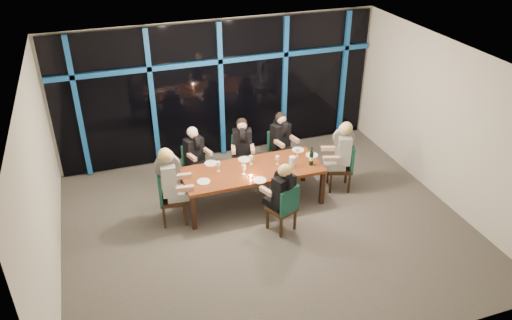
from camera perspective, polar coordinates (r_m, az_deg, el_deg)
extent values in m
plane|color=#5A554F|center=(9.02, 1.25, -7.60)|extent=(7.00, 7.00, 0.00)
cube|color=silver|center=(10.80, -4.17, 8.06)|extent=(7.00, 0.04, 3.00)
cube|color=silver|center=(5.99, 11.50, -12.48)|extent=(7.00, 0.04, 3.00)
cube|color=silver|center=(7.87, -23.37, -3.29)|extent=(0.04, 6.00, 3.00)
cube|color=silver|center=(9.85, 20.89, 3.91)|extent=(0.04, 6.00, 3.00)
cube|color=white|center=(7.59, 1.49, 10.73)|extent=(7.00, 6.00, 0.04)
cube|color=black|center=(10.75, -4.09, 7.95)|extent=(6.86, 0.04, 2.94)
cube|color=#134E98|center=(10.41, -19.66, 5.50)|extent=(0.10, 0.10, 2.94)
cube|color=#134E98|center=(10.46, -11.75, 6.76)|extent=(0.10, 0.10, 2.94)
cube|color=#134E98|center=(10.70, -4.01, 7.86)|extent=(0.10, 0.10, 2.94)
cube|color=#134E98|center=(11.13, 3.28, 8.76)|extent=(0.10, 0.10, 2.94)
cube|color=#134E98|center=(11.72, 9.97, 9.47)|extent=(0.10, 0.10, 2.94)
cube|color=#134E98|center=(10.47, -4.14, 11.21)|extent=(6.86, 0.10, 0.10)
cube|color=#FF2D14|center=(11.12, 0.96, 12.33)|extent=(0.60, 0.05, 0.35)
cube|color=brown|center=(9.24, -0.40, -1.20)|extent=(2.60, 1.00, 0.06)
cube|color=black|center=(8.83, -7.16, -6.00)|extent=(0.08, 0.08, 0.69)
cube|color=black|center=(9.51, 7.57, -3.17)|extent=(0.08, 0.08, 0.69)
cube|color=black|center=(9.55, -8.32, -3.07)|extent=(0.08, 0.08, 0.69)
cube|color=black|center=(10.18, 5.44, -0.64)|extent=(0.08, 0.08, 0.69)
cube|color=black|center=(10.02, -6.86, -0.87)|extent=(0.51, 0.51, 0.05)
cube|color=#195143|center=(10.04, -7.49, 0.74)|extent=(0.40, 0.17, 0.45)
cube|color=black|center=(9.95, -7.09, -2.60)|extent=(0.05, 0.05, 0.38)
cube|color=black|center=(10.09, -5.52, -2.01)|extent=(0.05, 0.05, 0.38)
cube|color=black|center=(10.19, -8.04, -1.83)|extent=(0.05, 0.05, 0.38)
cube|color=black|center=(10.32, -6.51, -1.26)|extent=(0.05, 0.05, 0.38)
cube|color=black|center=(10.17, -1.55, -0.03)|extent=(0.51, 0.51, 0.06)
cube|color=#195143|center=(10.22, -1.65, 1.73)|extent=(0.42, 0.14, 0.47)
cube|color=black|center=(10.13, -2.42, -1.66)|extent=(0.05, 0.05, 0.40)
cube|color=black|center=(10.15, -0.51, -1.56)|extent=(0.05, 0.05, 0.40)
cube|color=black|center=(10.43, -2.53, -0.69)|extent=(0.05, 0.05, 0.40)
cube|color=black|center=(10.44, -0.68, -0.61)|extent=(0.05, 0.05, 0.40)
cube|color=black|center=(10.44, 2.87, 0.76)|extent=(0.51, 0.51, 0.06)
cube|color=#195143|center=(10.45, 2.30, 2.39)|extent=(0.42, 0.15, 0.47)
cube|color=black|center=(10.35, 2.64, -0.96)|extent=(0.05, 0.05, 0.39)
cube|color=black|center=(10.52, 4.12, -0.44)|extent=(0.05, 0.05, 0.39)
cube|color=black|center=(10.58, 1.57, -0.18)|extent=(0.05, 0.05, 0.39)
cube|color=black|center=(10.76, 3.04, 0.31)|extent=(0.05, 0.05, 0.39)
cube|color=black|center=(9.02, -9.45, -4.39)|extent=(0.52, 0.52, 0.06)
cube|color=#195143|center=(8.86, -10.95, -3.02)|extent=(0.10, 0.47, 0.52)
cube|color=black|center=(9.01, -8.03, -6.25)|extent=(0.05, 0.05, 0.44)
cube|color=black|center=(9.32, -8.26, -4.91)|extent=(0.05, 0.05, 0.44)
cube|color=black|center=(9.00, -10.44, -6.51)|extent=(0.05, 0.05, 0.44)
cube|color=black|center=(9.31, -10.57, -5.17)|extent=(0.05, 0.05, 0.44)
cube|color=black|center=(9.97, 9.50, -0.91)|extent=(0.58, 0.58, 0.06)
cube|color=#195143|center=(9.87, 10.80, 0.48)|extent=(0.19, 0.45, 0.51)
cube|color=black|center=(10.22, 8.21, -1.58)|extent=(0.05, 0.05, 0.43)
cube|color=black|center=(9.91, 8.51, -2.68)|extent=(0.05, 0.05, 0.43)
cube|color=black|center=(10.28, 10.24, -1.56)|extent=(0.05, 0.05, 0.43)
cube|color=black|center=(9.97, 10.60, -2.65)|extent=(0.05, 0.05, 0.43)
cube|color=black|center=(8.73, 2.93, -5.62)|extent=(0.56, 0.56, 0.06)
cube|color=#195143|center=(8.48, 3.88, -4.75)|extent=(0.41, 0.21, 0.47)
cube|color=black|center=(9.06, 2.90, -5.91)|extent=(0.05, 0.05, 0.40)
cube|color=black|center=(8.86, 1.33, -6.78)|extent=(0.05, 0.05, 0.40)
cube|color=black|center=(8.87, 4.46, -6.85)|extent=(0.05, 0.05, 0.40)
cube|color=black|center=(8.67, 2.89, -7.76)|extent=(0.05, 0.05, 0.40)
cube|color=black|center=(9.90, -6.56, -0.67)|extent=(0.43, 0.46, 0.13)
cube|color=black|center=(9.86, -7.11, 1.15)|extent=(0.41, 0.32, 0.50)
cylinder|color=black|center=(9.77, -7.18, 2.17)|extent=(0.21, 0.39, 0.38)
sphere|color=tan|center=(9.68, -7.18, 2.99)|extent=(0.19, 0.19, 0.19)
sphere|color=silver|center=(9.70, -7.30, 3.20)|extent=(0.21, 0.21, 0.21)
cube|color=tan|center=(9.62, -7.34, 0.32)|extent=(0.16, 0.28, 0.07)
cube|color=tan|center=(9.78, -5.54, 0.96)|extent=(0.16, 0.28, 0.07)
cube|color=black|center=(10.03, -1.51, 0.12)|extent=(0.42, 0.46, 0.13)
cube|color=black|center=(10.01, -1.60, 2.09)|extent=(0.42, 0.31, 0.53)
cylinder|color=black|center=(9.92, -1.61, 3.15)|extent=(0.18, 0.41, 0.40)
sphere|color=tan|center=(9.83, -1.62, 3.98)|extent=(0.20, 0.20, 0.20)
sphere|color=black|center=(9.85, -1.64, 4.22)|extent=(0.22, 0.22, 0.22)
cube|color=tan|center=(9.82, -2.60, 1.22)|extent=(0.14, 0.29, 0.08)
cube|color=tan|center=(9.85, -0.41, 1.32)|extent=(0.14, 0.29, 0.08)
cube|color=black|center=(10.32, 3.25, 0.96)|extent=(0.43, 0.47, 0.13)
cube|color=black|center=(10.28, 2.80, 2.81)|extent=(0.42, 0.31, 0.52)
cylinder|color=black|center=(10.19, 2.83, 3.85)|extent=(0.19, 0.40, 0.39)
sphere|color=tan|center=(10.10, 2.92, 4.67)|extent=(0.20, 0.20, 0.20)
sphere|color=black|center=(10.12, 2.80, 4.89)|extent=(0.22, 0.22, 0.22)
cube|color=tan|center=(10.04, 2.69, 1.87)|extent=(0.14, 0.29, 0.07)
cube|color=tan|center=(10.24, 4.39, 2.41)|extent=(0.14, 0.29, 0.07)
cube|color=black|center=(8.96, -8.71, -3.75)|extent=(0.48, 0.42, 0.15)
cube|color=black|center=(8.78, -9.97, -1.98)|extent=(0.30, 0.44, 0.59)
cylinder|color=black|center=(8.66, -10.10, -0.68)|extent=(0.45, 0.15, 0.44)
sphere|color=tan|center=(8.57, -10.07, 0.42)|extent=(0.22, 0.22, 0.22)
sphere|color=tan|center=(8.55, -10.36, 0.57)|extent=(0.24, 0.24, 0.24)
cube|color=tan|center=(8.67, -8.15, -3.25)|extent=(0.32, 0.12, 0.08)
cube|color=tan|center=(9.03, -8.40, -1.83)|extent=(0.32, 0.12, 0.08)
cube|color=black|center=(9.89, 8.85, -0.41)|extent=(0.52, 0.48, 0.14)
cube|color=black|center=(9.76, 9.95, 1.32)|extent=(0.36, 0.46, 0.57)
cylinder|color=black|center=(9.66, 10.06, 2.49)|extent=(0.44, 0.23, 0.43)
sphere|color=tan|center=(9.57, 10.04, 3.47)|extent=(0.21, 0.21, 0.21)
sphere|color=tan|center=(9.57, 10.29, 3.63)|extent=(0.24, 0.24, 0.24)
cube|color=tan|center=(9.95, 8.31, 1.32)|extent=(0.32, 0.17, 0.08)
cube|color=tan|center=(9.59, 8.65, 0.16)|extent=(0.32, 0.17, 0.08)
cube|color=black|center=(8.74, 2.42, -4.80)|extent=(0.47, 0.50, 0.13)
cube|color=black|center=(8.48, 3.18, -3.48)|extent=(0.44, 0.36, 0.53)
cylinder|color=black|center=(8.37, 3.22, -2.29)|extent=(0.25, 0.40, 0.40)
sphere|color=tan|center=(8.29, 3.16, -1.24)|extent=(0.20, 0.20, 0.20)
sphere|color=tan|center=(8.25, 3.35, -1.17)|extent=(0.22, 0.22, 0.22)
cube|color=tan|center=(8.75, 2.99, -2.67)|extent=(0.18, 0.29, 0.08)
cube|color=tan|center=(8.52, 1.19, -3.59)|extent=(0.18, 0.29, 0.08)
cylinder|color=white|center=(9.43, -5.19, -0.39)|extent=(0.24, 0.24, 0.01)
cylinder|color=white|center=(9.52, -1.34, 0.05)|extent=(0.24, 0.24, 0.01)
cylinder|color=white|center=(9.89, 4.83, 1.16)|extent=(0.24, 0.24, 0.01)
cylinder|color=white|center=(8.89, -6.01, -2.47)|extent=(0.24, 0.24, 0.01)
cylinder|color=white|center=(9.73, 6.40, 0.56)|extent=(0.24, 0.24, 0.01)
cylinder|color=white|center=(8.88, 0.43, -2.33)|extent=(0.24, 0.24, 0.01)
cylinder|color=black|center=(9.36, 6.34, 0.18)|extent=(0.08, 0.08, 0.26)
cylinder|color=black|center=(9.28, 6.40, 1.15)|extent=(0.03, 0.03, 0.10)
cylinder|color=silver|center=(9.36, 6.34, 0.18)|extent=(0.08, 0.08, 0.07)
cylinder|color=silver|center=(9.27, 4.16, -0.21)|extent=(0.12, 0.12, 0.21)
cylinder|color=silver|center=(9.28, 4.54, -0.03)|extent=(0.02, 0.02, 0.15)
cylinder|color=#F9AC4A|center=(8.99, -0.62, -1.82)|extent=(0.05, 0.05, 0.03)
cylinder|color=white|center=(9.07, -1.39, -1.62)|extent=(0.07, 0.07, 0.01)
cylinder|color=white|center=(9.04, -1.40, -1.30)|extent=(0.01, 0.01, 0.11)
cylinder|color=white|center=(8.99, -1.41, -0.79)|extent=(0.08, 0.08, 0.08)
cylinder|color=silver|center=(9.39, -0.56, -0.43)|extent=(0.06, 0.06, 0.01)
cylinder|color=silver|center=(9.36, -0.56, -0.15)|extent=(0.01, 0.01, 0.10)
cylinder|color=silver|center=(9.32, -0.56, 0.31)|extent=(0.07, 0.07, 0.07)
cylinder|color=silver|center=(9.39, 2.44, -0.47)|extent=(0.06, 0.06, 0.01)
cylinder|color=silver|center=(9.36, 2.45, -0.19)|extent=(0.01, 0.01, 0.10)
cylinder|color=silver|center=(9.32, 2.46, 0.27)|extent=(0.07, 0.07, 0.07)
cylinder|color=silver|center=(9.19, -4.29, -1.25)|extent=(0.07, 0.07, 0.01)
cylinder|color=silver|center=(9.16, -4.31, -0.93)|extent=(0.01, 0.01, 0.11)
cylinder|color=silver|center=(9.11, -4.33, -0.42)|extent=(0.08, 0.08, 0.08)
cylinder|color=silver|center=(9.69, 4.75, 0.48)|extent=(0.06, 0.06, 0.01)
cylinder|color=silver|center=(9.67, 4.77, 0.73)|extent=(0.01, 0.01, 0.09)
cylinder|color=silver|center=(9.63, 4.78, 1.14)|extent=(0.06, 0.06, 0.06)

